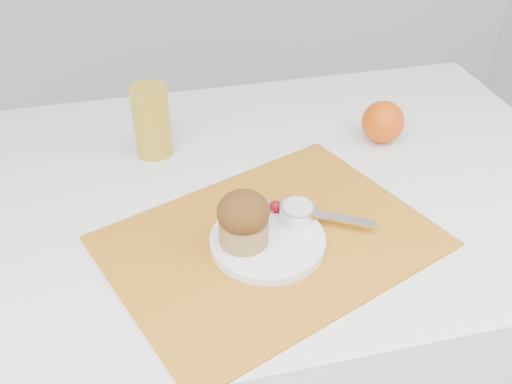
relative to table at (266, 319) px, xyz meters
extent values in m
cube|color=white|center=(0.00, 0.00, 0.00)|extent=(1.20, 0.80, 0.75)
cube|color=#C3781B|center=(-0.04, -0.16, 0.38)|extent=(0.60, 0.52, 0.00)
cylinder|color=white|center=(-0.04, -0.17, 0.39)|extent=(0.21, 0.21, 0.01)
cylinder|color=silver|center=(0.01, -0.13, 0.41)|extent=(0.08, 0.08, 0.03)
cylinder|color=silver|center=(0.01, -0.13, 0.42)|extent=(0.06, 0.06, 0.01)
ellipsoid|color=#5B020B|center=(-0.01, -0.11, 0.40)|extent=(0.02, 0.02, 0.02)
ellipsoid|color=#510213|center=(0.00, -0.12, 0.40)|extent=(0.02, 0.02, 0.02)
cube|color=silver|center=(0.05, -0.13, 0.40)|extent=(0.17, 0.11, 0.00)
sphere|color=#E25008|center=(0.26, 0.09, 0.42)|extent=(0.08, 0.08, 0.08)
cylinder|color=gold|center=(-0.19, 0.15, 0.45)|extent=(0.09, 0.09, 0.14)
cylinder|color=#AA8752|center=(-0.08, -0.17, 0.41)|extent=(0.08, 0.08, 0.04)
ellipsoid|color=#351D09|center=(-0.08, -0.17, 0.45)|extent=(0.08, 0.08, 0.06)
camera|label=1|loc=(-0.22, -0.82, 0.99)|focal=40.00mm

